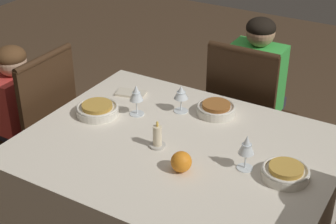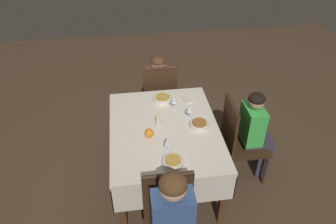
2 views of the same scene
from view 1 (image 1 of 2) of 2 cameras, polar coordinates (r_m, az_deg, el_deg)
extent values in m
cube|color=silver|center=(2.27, 1.10, -4.10)|extent=(1.35, 1.05, 0.04)
cube|color=silver|center=(2.75, 6.45, -1.71)|extent=(1.35, 0.01, 0.29)
cube|color=silver|center=(2.70, -11.45, -2.89)|extent=(0.01, 1.05, 0.29)
cube|color=#4C2D19|center=(3.07, -4.60, -2.56)|extent=(0.06, 0.06, 0.69)
cube|color=#4C2D19|center=(2.68, 17.57, -9.40)|extent=(0.06, 0.06, 0.69)
cube|color=#382314|center=(3.01, -15.30, -2.78)|extent=(0.43, 0.43, 0.04)
cube|color=#382314|center=(2.75, -13.06, 0.92)|extent=(0.03, 0.40, 0.51)
cylinder|color=#382314|center=(2.64, -13.67, 5.80)|extent=(0.04, 0.39, 0.04)
cylinder|color=#382314|center=(3.35, -14.91, -3.56)|extent=(0.03, 0.03, 0.39)
cylinder|color=#382314|center=(3.12, -9.89, -5.55)|extent=(0.03, 0.03, 0.39)
cylinder|color=#382314|center=(2.91, -14.64, -9.12)|extent=(0.03, 0.03, 0.39)
cube|color=#382314|center=(3.09, 9.11, -1.15)|extent=(0.43, 0.43, 0.04)
cube|color=#382314|center=(2.79, 7.98, 1.92)|extent=(0.40, 0.03, 0.51)
cylinder|color=#382314|center=(2.69, 8.35, 6.75)|extent=(0.39, 0.04, 0.04)
cylinder|color=#382314|center=(3.31, 13.10, -3.78)|extent=(0.03, 0.03, 0.39)
cylinder|color=#382314|center=(3.41, 7.12, -2.09)|extent=(0.03, 0.03, 0.39)
cylinder|color=#382314|center=(3.01, 10.75, -7.21)|extent=(0.03, 0.03, 0.39)
cylinder|color=#382314|center=(3.12, 4.25, -5.22)|extent=(0.03, 0.03, 0.39)
cube|color=#383342|center=(3.24, -17.41, -4.72)|extent=(0.14, 0.22, 0.43)
cube|color=#383342|center=(3.06, -16.99, -1.37)|extent=(0.31, 0.24, 0.06)
cube|color=red|center=(2.92, -16.34, 1.29)|extent=(0.18, 0.30, 0.31)
sphere|color=#D6A884|center=(2.82, -16.98, 5.40)|extent=(0.16, 0.16, 0.16)
ellipsoid|color=brown|center=(2.81, -17.07, 5.92)|extent=(0.16, 0.16, 0.11)
cube|color=#383342|center=(3.35, 10.18, -2.53)|extent=(0.22, 0.14, 0.43)
cube|color=#383342|center=(3.16, 10.00, 0.56)|extent=(0.24, 0.31, 0.06)
cube|color=green|center=(2.99, 9.76, 3.74)|extent=(0.30, 0.18, 0.40)
sphere|color=tan|center=(2.88, 10.22, 8.67)|extent=(0.16, 0.16, 0.16)
ellipsoid|color=black|center=(2.87, 10.27, 9.20)|extent=(0.16, 0.16, 0.11)
cylinder|color=silver|center=(2.11, 12.87, -6.72)|extent=(0.19, 0.19, 0.04)
torus|color=silver|center=(2.09, 12.94, -6.23)|extent=(0.19, 0.19, 0.01)
cylinder|color=gold|center=(2.09, 12.96, -6.10)|extent=(0.14, 0.14, 0.02)
cylinder|color=white|center=(2.14, 8.50, -6.15)|extent=(0.07, 0.07, 0.00)
cylinder|color=white|center=(2.12, 8.57, -5.31)|extent=(0.01, 0.01, 0.07)
cone|color=white|center=(2.08, 8.73, -3.58)|extent=(0.07, 0.07, 0.08)
cylinder|color=white|center=(2.08, 8.69, -3.96)|extent=(0.04, 0.04, 0.04)
cylinder|color=silver|center=(2.51, -7.82, 0.11)|extent=(0.21, 0.21, 0.04)
torus|color=silver|center=(2.50, -7.86, 0.55)|extent=(0.20, 0.20, 0.01)
cylinder|color=gold|center=(2.50, -7.86, 0.67)|extent=(0.15, 0.15, 0.02)
cylinder|color=white|center=(2.50, -3.46, -0.20)|extent=(0.07, 0.07, 0.00)
cylinder|color=white|center=(2.48, -3.49, 0.59)|extent=(0.01, 0.01, 0.07)
cone|color=white|center=(2.45, -3.54, 2.16)|extent=(0.07, 0.07, 0.08)
cylinder|color=white|center=(2.45, -3.53, 1.83)|extent=(0.04, 0.04, 0.04)
cylinder|color=silver|center=(2.50, 5.34, 0.18)|extent=(0.19, 0.19, 0.04)
torus|color=silver|center=(2.49, 5.37, 0.63)|extent=(0.19, 0.19, 0.01)
cylinder|color=#995B28|center=(2.49, 5.37, 0.75)|extent=(0.14, 0.14, 0.02)
cylinder|color=white|center=(2.52, 1.44, 0.13)|extent=(0.07, 0.07, 0.00)
cylinder|color=white|center=(2.51, 1.45, 0.85)|extent=(0.01, 0.01, 0.07)
cone|color=white|center=(2.48, 1.47, 2.21)|extent=(0.07, 0.07, 0.07)
cylinder|color=white|center=(2.48, 1.47, 1.94)|extent=(0.04, 0.04, 0.03)
cylinder|color=beige|center=(2.25, -1.17, -3.74)|extent=(0.07, 0.07, 0.01)
cylinder|color=beige|center=(2.22, -1.18, -2.63)|extent=(0.04, 0.04, 0.09)
ellipsoid|color=#F9C64C|center=(2.19, -1.20, -1.34)|extent=(0.01, 0.01, 0.03)
sphere|color=orange|center=(2.08, 1.48, -5.53)|extent=(0.09, 0.09, 0.09)
cube|color=beige|center=(2.69, -4.11, 2.09)|extent=(0.17, 0.12, 0.01)
camera|label=2|loc=(2.18, 91.39, 23.92)|focal=35.00mm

